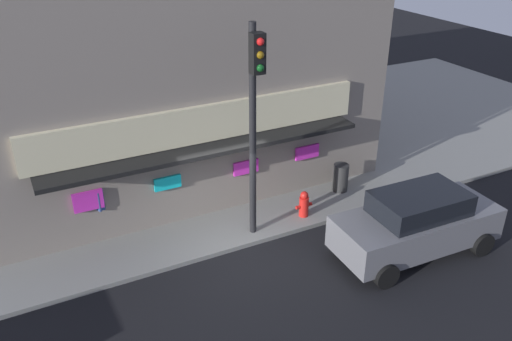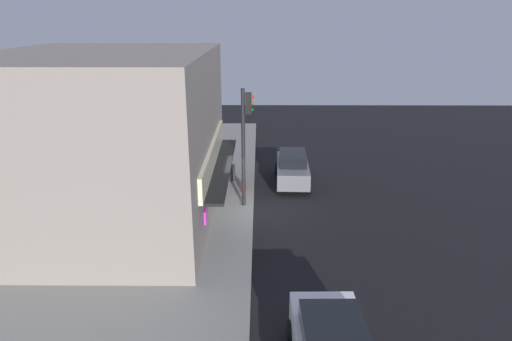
# 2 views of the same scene
# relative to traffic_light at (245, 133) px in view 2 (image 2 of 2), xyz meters

# --- Properties ---
(ground_plane) EXTENTS (53.92, 53.92, 0.00)m
(ground_plane) POSITION_rel_traffic_light_xyz_m (-0.54, -0.37, -3.73)
(ground_plane) COLOR black
(sidewalk) EXTENTS (35.95, 11.74, 0.12)m
(sidewalk) POSITION_rel_traffic_light_xyz_m (-0.54, 5.49, -3.67)
(sidewalk) COLOR gray
(sidewalk) RESTS_ON ground_plane
(corner_building) EXTENTS (12.24, 10.21, 7.32)m
(corner_building) POSITION_rel_traffic_light_xyz_m (-0.80, 6.16, 0.05)
(corner_building) COLOR gray
(corner_building) RESTS_ON sidewalk
(traffic_light) EXTENTS (0.32, 0.58, 5.66)m
(traffic_light) POSITION_rel_traffic_light_xyz_m (0.00, 0.00, 0.00)
(traffic_light) COLOR black
(traffic_light) RESTS_ON sidewalk
(fire_hydrant) EXTENTS (0.51, 0.27, 0.78)m
(fire_hydrant) POSITION_rel_traffic_light_xyz_m (1.66, 0.16, -3.23)
(fire_hydrant) COLOR red
(fire_hydrant) RESTS_ON sidewalk
(trash_can) EXTENTS (0.48, 0.48, 0.88)m
(trash_can) POSITION_rel_traffic_light_xyz_m (3.46, 0.94, -3.17)
(trash_can) COLOR #2D2D2D
(trash_can) RESTS_ON sidewalk
(pedestrian) EXTENTS (0.56, 0.59, 1.80)m
(pedestrian) POSITION_rel_traffic_light_xyz_m (-3.65, 1.69, -2.61)
(pedestrian) COLOR black
(pedestrian) RESTS_ON sidewalk
(potted_plant_by_doorway) EXTENTS (0.76, 0.76, 1.09)m
(potted_plant_by_doorway) POSITION_rel_traffic_light_xyz_m (-2.10, 2.61, -2.96)
(potted_plant_by_doorway) COLOR #59595B
(potted_plant_by_doorway) RESTS_ON sidewalk
(parked_car_grey) EXTENTS (4.40, 2.05, 1.75)m
(parked_car_grey) POSITION_rel_traffic_light_xyz_m (3.38, -2.49, -2.84)
(parked_car_grey) COLOR slate
(parked_car_grey) RESTS_ON ground_plane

